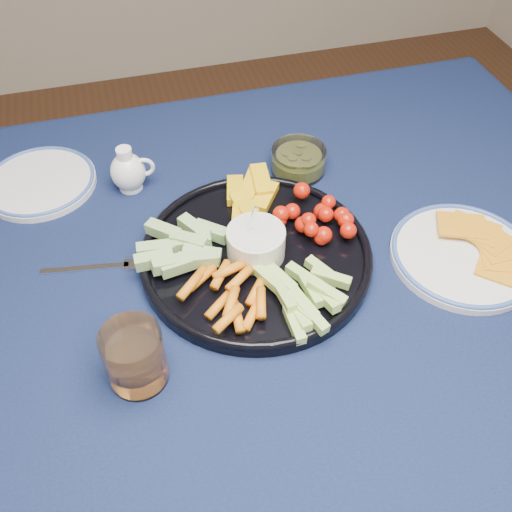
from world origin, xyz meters
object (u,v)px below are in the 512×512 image
object	(u,v)px
creamer_pitcher	(129,171)
dining_table	(204,301)
side_plate_extra	(40,182)
juice_tumbler	(136,359)
cheese_plate	(464,253)
pickle_bowl	(298,161)
crudite_platter	(254,252)

from	to	relation	value
creamer_pitcher	dining_table	bearing A→B (deg)	-70.93
dining_table	side_plate_extra	bearing A→B (deg)	130.48
creamer_pitcher	juice_tumbler	bearing A→B (deg)	-95.58
juice_tumbler	side_plate_extra	distance (m)	0.50
dining_table	cheese_plate	size ratio (longest dim) A/B	6.62
dining_table	pickle_bowl	xyz separation A→B (m)	(0.25, 0.21, 0.11)
crudite_platter	side_plate_extra	size ratio (longest dim) A/B	1.84
side_plate_extra	juice_tumbler	bearing A→B (deg)	-74.81
crudite_platter	creamer_pitcher	distance (m)	0.31
pickle_bowl	dining_table	bearing A→B (deg)	-139.29
crudite_platter	juice_tumbler	world-z (taller)	crudite_platter
crudite_platter	dining_table	bearing A→B (deg)	177.72
cheese_plate	side_plate_extra	distance (m)	0.81
dining_table	creamer_pitcher	xyz separation A→B (m)	(-0.09, 0.25, 0.13)
creamer_pitcher	cheese_plate	world-z (taller)	creamer_pitcher
dining_table	crudite_platter	world-z (taller)	crudite_platter
crudite_platter	creamer_pitcher	world-z (taller)	crudite_platter
crudite_platter	pickle_bowl	world-z (taller)	crudite_platter
creamer_pitcher	cheese_plate	distance (m)	0.64
cheese_plate	juice_tumbler	world-z (taller)	juice_tumbler
pickle_bowl	juice_tumbler	world-z (taller)	juice_tumbler
crudite_platter	pickle_bowl	distance (m)	0.26
dining_table	juice_tumbler	world-z (taller)	juice_tumbler
side_plate_extra	cheese_plate	bearing A→B (deg)	-29.55
pickle_bowl	crudite_platter	bearing A→B (deg)	-125.09
cheese_plate	juice_tumbler	size ratio (longest dim) A/B	2.45
creamer_pitcher	cheese_plate	size ratio (longest dim) A/B	0.37
creamer_pitcher	pickle_bowl	xyz separation A→B (m)	(0.33, -0.04, -0.02)
crudite_platter	creamer_pitcher	xyz separation A→B (m)	(-0.18, 0.25, 0.02)
dining_table	side_plate_extra	world-z (taller)	side_plate_extra
dining_table	crudite_platter	bearing A→B (deg)	-2.28
juice_tumbler	dining_table	bearing A→B (deg)	54.42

